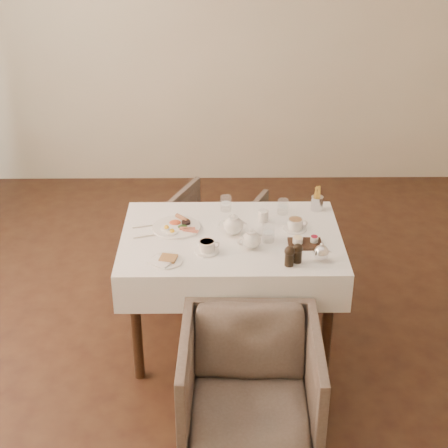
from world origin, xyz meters
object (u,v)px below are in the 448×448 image
armchair_far (216,230)px  teapot_centre (233,224)px  breakfast_plate (177,226)px  armchair_near (250,387)px  table (231,253)px

armchair_far → teapot_centre: size_ratio=3.75×
armchair_far → breakfast_plate: (-0.23, -0.83, 0.48)m
breakfast_plate → teapot_centre: bearing=-30.9°
armchair_near → armchair_far: size_ratio=1.17×
table → armchair_near: size_ratio=1.78×
breakfast_plate → teapot_centre: teapot_centre is taller
table → teapot_centre: teapot_centre is taller
breakfast_plate → teapot_centre: (0.33, -0.08, 0.06)m
table → armchair_far: size_ratio=2.08×
armchair_near → table: bearing=97.6°
teapot_centre → breakfast_plate: bearing=165.4°
table → breakfast_plate: (-0.32, 0.10, 0.13)m
armchair_near → teapot_centre: teapot_centre is taller
teapot_centre → table: bearing=-121.1°
teapot_centre → armchair_near: bearing=-86.4°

